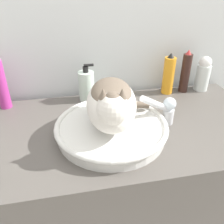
% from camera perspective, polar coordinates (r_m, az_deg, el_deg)
% --- Properties ---
extents(wall_back, '(8.00, 0.05, 2.40)m').
position_cam_1_polar(wall_back, '(1.13, -2.91, 19.71)').
color(wall_back, silver).
rests_on(wall_back, ground_plane).
extents(vanity_counter, '(1.23, 0.59, 0.90)m').
position_cam_1_polar(vanity_counter, '(1.23, 0.72, -21.09)').
color(vanity_counter, '#56514C').
rests_on(vanity_counter, ground_plane).
extents(sink_basin, '(0.41, 0.41, 0.05)m').
position_cam_1_polar(sink_basin, '(0.86, -0.16, -3.91)').
color(sink_basin, silver).
rests_on(sink_basin, vanity_counter).
extents(cat, '(0.27, 0.32, 0.19)m').
position_cam_1_polar(cat, '(0.79, -0.08, 2.43)').
color(cat, silver).
rests_on(cat, sink_basin).
extents(faucet, '(0.15, 0.06, 0.14)m').
position_cam_1_polar(faucet, '(0.92, 12.78, 0.84)').
color(faucet, silver).
rests_on(faucet, vanity_counter).
extents(spray_bottle_trigger, '(0.05, 0.05, 0.20)m').
position_cam_1_polar(spray_bottle_trigger, '(1.17, 13.46, 8.68)').
color(spray_bottle_trigger, orange).
rests_on(spray_bottle_trigger, vanity_counter).
extents(shampoo_bottle_tall, '(0.05, 0.05, 0.23)m').
position_cam_1_polar(shampoo_bottle_tall, '(1.10, -25.22, 6.29)').
color(shampoo_bottle_tall, '#B2338C').
rests_on(shampoo_bottle_tall, vanity_counter).
extents(soap_pump_bottle, '(0.07, 0.07, 0.17)m').
position_cam_1_polar(soap_pump_bottle, '(1.09, -6.15, 6.30)').
color(soap_pump_bottle, silver).
rests_on(soap_pump_bottle, vanity_counter).
extents(hairspray_can_black, '(0.04, 0.04, 0.21)m').
position_cam_1_polar(hairspray_can_black, '(1.21, 17.25, 9.04)').
color(hairspray_can_black, '#331E19').
rests_on(hairspray_can_black, vanity_counter).
extents(lotion_bottle_white, '(0.07, 0.07, 0.17)m').
position_cam_1_polar(lotion_bottle_white, '(1.26, 21.08, 8.60)').
color(lotion_bottle_white, silver).
rests_on(lotion_bottle_white, vanity_counter).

